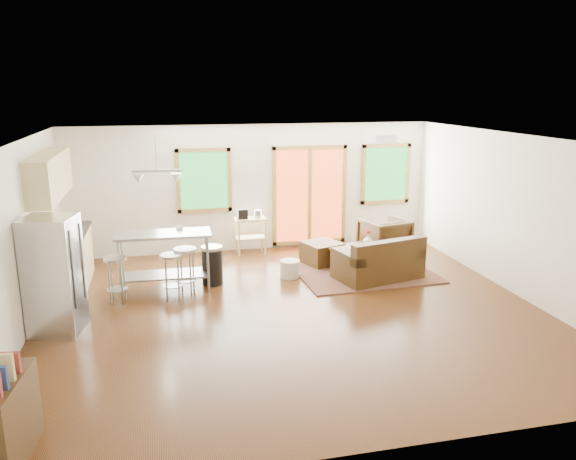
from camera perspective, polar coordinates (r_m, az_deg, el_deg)
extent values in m
cube|color=#371C0B|center=(8.66, 0.45, -8.26)|extent=(7.50, 7.00, 0.02)
cube|color=white|center=(8.03, 0.49, 9.27)|extent=(7.50, 7.00, 0.02)
cube|color=white|center=(11.62, -3.59, 4.28)|extent=(7.50, 0.02, 2.60)
cube|color=white|center=(8.25, -25.83, -1.28)|extent=(0.02, 7.00, 2.60)
cube|color=white|center=(9.81, 22.35, 1.37)|extent=(0.02, 7.00, 2.60)
cube|color=white|center=(5.08, 9.89, -9.27)|extent=(7.50, 0.02, 2.60)
cube|color=#195924|center=(11.42, -8.53, 4.99)|extent=(0.94, 0.02, 1.14)
cube|color=olive|center=(11.34, -8.65, 8.04)|extent=(1.10, 0.05, 0.08)
cube|color=olive|center=(11.53, -8.42, 2.00)|extent=(1.10, 0.05, 0.08)
cube|color=olive|center=(11.39, -11.10, 4.86)|extent=(0.08, 0.05, 1.30)
cube|color=olive|center=(11.47, -5.99, 5.12)|extent=(0.08, 0.05, 1.30)
cube|color=#B8431B|center=(11.86, 2.20, 3.52)|extent=(1.44, 0.02, 1.94)
cube|color=olive|center=(11.71, 2.25, 8.38)|extent=(1.60, 0.05, 0.08)
cube|color=olive|center=(12.09, 2.16, -1.18)|extent=(1.60, 0.05, 0.08)
cube|color=olive|center=(11.69, -1.40, 3.37)|extent=(0.08, 0.05, 2.10)
cube|color=olive|center=(12.08, 5.69, 3.66)|extent=(0.08, 0.05, 2.10)
cube|color=olive|center=(11.86, 2.20, 3.52)|extent=(0.08, 0.05, 1.94)
cube|color=#195924|center=(12.34, 9.90, 5.63)|extent=(0.94, 0.02, 1.14)
cube|color=olive|center=(12.27, 10.02, 8.45)|extent=(1.10, 0.05, 0.08)
cube|color=olive|center=(12.45, 9.78, 2.85)|extent=(1.10, 0.05, 0.08)
cube|color=olive|center=(12.16, 7.67, 5.58)|extent=(0.08, 0.05, 1.30)
cube|color=olive|center=(12.55, 12.05, 5.67)|extent=(0.08, 0.05, 1.30)
cube|color=#47542F|center=(10.44, 7.72, -4.27)|extent=(2.51, 1.97, 0.02)
cube|color=black|center=(10.11, 9.09, -3.80)|extent=(1.62, 1.15, 0.41)
cube|color=black|center=(9.75, 10.27, -2.12)|extent=(1.47, 0.54, 0.37)
cube|color=black|center=(9.68, 6.10, -2.76)|extent=(0.39, 0.85, 0.16)
cube|color=black|center=(10.40, 11.99, -1.79)|extent=(0.39, 0.85, 0.16)
cube|color=black|center=(9.89, 7.47, -2.55)|extent=(0.72, 0.67, 0.12)
cube|color=black|center=(10.26, 10.45, -2.06)|extent=(0.72, 0.67, 0.12)
cube|color=#372412|center=(10.62, 7.07, -1.81)|extent=(1.17, 0.93, 0.04)
cube|color=#372412|center=(10.25, 6.03, -3.57)|extent=(0.08, 0.08, 0.37)
cube|color=#372412|center=(10.79, 9.54, -2.77)|extent=(0.08, 0.08, 0.37)
cube|color=#372412|center=(10.58, 4.47, -2.96)|extent=(0.08, 0.08, 0.37)
cube|color=#372412|center=(11.11, 7.96, -2.21)|extent=(0.08, 0.08, 0.37)
imported|color=black|center=(11.43, 9.73, -0.54)|extent=(0.98, 0.94, 0.85)
cube|color=black|center=(10.83, 3.46, -2.36)|extent=(0.81, 0.81, 0.43)
cylinder|color=beige|center=(10.08, 0.20, -3.96)|extent=(0.38, 0.38, 0.31)
imported|color=silver|center=(10.81, 8.14, -0.99)|extent=(0.24, 0.24, 0.18)
sphere|color=red|center=(10.81, 8.20, -0.20)|extent=(0.09, 0.09, 0.07)
sphere|color=red|center=(10.74, 8.13, -0.19)|extent=(0.09, 0.09, 0.07)
sphere|color=red|center=(10.79, 8.03, 0.00)|extent=(0.09, 0.09, 0.07)
imported|color=maroon|center=(10.85, 9.39, -0.76)|extent=(0.20, 0.07, 0.26)
cube|color=tan|center=(10.03, -21.55, -3.33)|extent=(0.60, 2.20, 0.90)
cube|color=black|center=(9.90, -21.80, -0.74)|extent=(0.64, 2.24, 0.04)
cube|color=tan|center=(9.73, -23.06, 5.10)|extent=(0.36, 2.20, 0.70)
cylinder|color=#B7BABC|center=(9.40, -22.29, -0.86)|extent=(0.12, 0.12, 0.18)
cube|color=black|center=(10.26, -21.55, 0.48)|extent=(0.22, 0.18, 0.20)
cube|color=#B7BABC|center=(8.32, -22.69, -4.28)|extent=(0.77, 0.75, 1.64)
cube|color=gray|center=(8.21, -20.60, -4.32)|extent=(0.13, 0.59, 1.60)
cylinder|color=gray|center=(7.99, -21.00, -3.84)|extent=(0.03, 0.03, 1.09)
cylinder|color=gray|center=(8.35, -20.14, -3.00)|extent=(0.03, 0.03, 1.09)
cube|color=#B7BABC|center=(9.47, -12.57, -0.42)|extent=(1.57, 0.68, 0.04)
cube|color=gray|center=(9.67, -12.34, -4.46)|extent=(1.47, 0.59, 0.03)
cylinder|color=gray|center=(9.43, -16.72, -3.87)|extent=(0.04, 0.04, 0.94)
cylinder|color=gray|center=(9.38, -8.13, -3.48)|extent=(0.04, 0.04, 0.94)
cylinder|color=gray|center=(9.88, -16.47, -3.02)|extent=(0.04, 0.04, 0.94)
cylinder|color=gray|center=(9.84, -8.28, -2.65)|extent=(0.04, 0.04, 0.94)
imported|color=white|center=(9.67, -10.95, 0.25)|extent=(0.15, 0.13, 0.12)
cylinder|color=#B7BABC|center=(9.13, -17.16, -2.80)|extent=(0.40, 0.40, 0.04)
cylinder|color=gray|center=(9.31, -16.30, -4.83)|extent=(0.03, 0.03, 0.71)
cylinder|color=gray|center=(9.35, -17.45, -4.84)|extent=(0.03, 0.03, 0.71)
cylinder|color=gray|center=(9.17, -17.70, -5.23)|extent=(0.03, 0.03, 0.71)
cylinder|color=gray|center=(9.13, -16.52, -5.22)|extent=(0.03, 0.03, 0.71)
cylinder|color=gray|center=(9.28, -16.94, -5.76)|extent=(0.36, 0.36, 0.02)
cylinder|color=#B7BABC|center=(9.08, -11.78, -2.56)|extent=(0.37, 0.37, 0.04)
cylinder|color=gray|center=(9.28, -11.07, -4.58)|extent=(0.03, 0.03, 0.71)
cylinder|color=gray|center=(9.28, -12.25, -4.63)|extent=(0.03, 0.03, 0.71)
cylinder|color=gray|center=(9.10, -12.27, -5.02)|extent=(0.03, 0.03, 0.71)
cylinder|color=gray|center=(9.10, -11.06, -4.96)|extent=(0.03, 0.03, 0.71)
cylinder|color=gray|center=(9.23, -11.62, -5.53)|extent=(0.33, 0.33, 0.02)
cylinder|color=#B7BABC|center=(9.26, -10.44, -1.97)|extent=(0.46, 0.46, 0.04)
cylinder|color=gray|center=(9.44, -9.60, -4.09)|extent=(0.03, 0.03, 0.74)
cylinder|color=gray|center=(9.49, -10.78, -4.05)|extent=(0.03, 0.03, 0.74)
cylinder|color=gray|center=(9.30, -11.07, -4.44)|extent=(0.03, 0.03, 0.74)
cylinder|color=gray|center=(9.26, -9.87, -4.47)|extent=(0.03, 0.03, 0.74)
cylinder|color=gray|center=(9.41, -10.30, -5.01)|extent=(0.42, 0.42, 0.02)
cylinder|color=black|center=(9.77, -7.69, -3.70)|extent=(0.36, 0.36, 0.63)
cylinder|color=#B7BABC|center=(9.68, -7.76, -1.80)|extent=(0.37, 0.37, 0.05)
cube|color=tan|center=(11.34, -3.85, 1.13)|extent=(0.63, 0.42, 0.04)
cube|color=tan|center=(11.43, -3.82, -0.74)|extent=(0.60, 0.39, 0.03)
cube|color=tan|center=(11.23, -4.99, -0.94)|extent=(0.04, 0.04, 0.75)
cube|color=tan|center=(11.33, -2.34, -0.76)|extent=(0.04, 0.04, 0.75)
cube|color=tan|center=(11.53, -5.27, -0.54)|extent=(0.04, 0.04, 0.75)
cube|color=tan|center=(11.63, -2.68, -0.37)|extent=(0.04, 0.04, 0.75)
cube|color=black|center=(11.29, -4.65, 1.65)|extent=(0.20, 0.18, 0.20)
cylinder|color=#B7BABC|center=(11.35, -3.06, 1.65)|extent=(0.15, 0.15, 0.16)
cube|color=#372412|center=(5.91, -26.83, -16.94)|extent=(0.45, 0.93, 0.79)
cube|color=tan|center=(5.65, -26.95, -12.37)|extent=(0.18, 0.07, 0.26)
cube|color=maroon|center=(5.79, -26.41, -11.99)|extent=(0.18, 0.07, 0.20)
cube|color=white|center=(9.10, 9.55, 9.17)|extent=(0.35, 0.35, 0.12)
cylinder|color=gray|center=(9.33, -13.26, 7.69)|extent=(0.02, 0.02, 0.60)
cube|color=gray|center=(9.37, -13.16, 5.87)|extent=(0.80, 0.04, 0.03)
cone|color=#B7BABC|center=(9.39, -14.95, 5.04)|extent=(0.18, 0.18, 0.14)
cone|color=#B7BABC|center=(9.39, -11.28, 5.24)|extent=(0.18, 0.18, 0.14)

